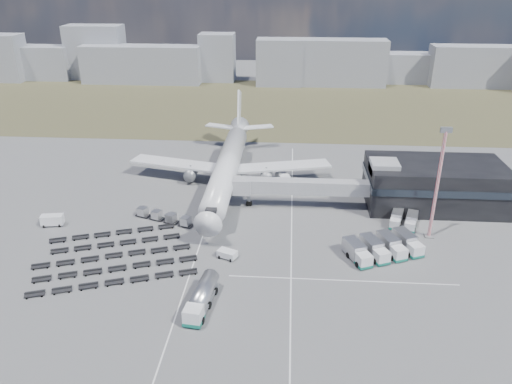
{
  "coord_description": "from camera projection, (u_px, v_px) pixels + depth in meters",
  "views": [
    {
      "loc": [
        15.03,
        -81.63,
        50.28
      ],
      "look_at": [
        7.89,
        19.27,
        4.0
      ],
      "focal_mm": 35.0,
      "sensor_mm": 36.0,
      "label": 1
    }
  ],
  "objects": [
    {
      "name": "pushback_tug",
      "position": [
        227.0,
        254.0,
        93.41
      ],
      "size": [
        4.04,
        3.27,
        1.57
      ],
      "primitive_type": "cube",
      "rotation": [
        0.0,
        0.0,
        -0.42
      ],
      "color": "silver",
      "rests_on": "ground"
    },
    {
      "name": "utility_van",
      "position": [
        52.0,
        220.0,
        104.89
      ],
      "size": [
        4.81,
        2.78,
        2.4
      ],
      "primitive_type": "cube",
      "rotation": [
        0.0,
        0.0,
        0.17
      ],
      "color": "silver",
      "rests_on": "ground"
    },
    {
      "name": "service_trucks_far",
      "position": [
        404.0,
        220.0,
        104.78
      ],
      "size": [
        6.83,
        7.49,
        2.5
      ],
      "rotation": [
        0.0,
        0.0,
        -0.31
      ],
      "color": "silver",
      "rests_on": "ground"
    },
    {
      "name": "uld_row",
      "position": [
        164.0,
        217.0,
        106.59
      ],
      "size": [
        13.65,
        6.54,
        1.92
      ],
      "rotation": [
        0.0,
        0.0,
        -0.36
      ],
      "color": "black",
      "rests_on": "ground"
    },
    {
      "name": "ground",
      "position": [
        208.0,
        251.0,
        95.93
      ],
      "size": [
        420.0,
        420.0,
        0.0
      ],
      "primitive_type": "plane",
      "color": "#565659",
      "rests_on": "ground"
    },
    {
      "name": "catering_truck",
      "position": [
        283.0,
        179.0,
        124.55
      ],
      "size": [
        4.13,
        6.61,
        2.82
      ],
      "rotation": [
        0.0,
        0.0,
        0.28
      ],
      "color": "silver",
      "rests_on": "ground"
    },
    {
      "name": "floodlight_mast",
      "position": [
        437.0,
        184.0,
        96.29
      ],
      "size": [
        2.15,
        1.78,
        23.05
      ],
      "rotation": [
        0.0,
        0.0,
        0.03
      ],
      "color": "red",
      "rests_on": "ground"
    },
    {
      "name": "grass_strip",
      "position": [
        252.0,
        105.0,
        195.71
      ],
      "size": [
        420.0,
        90.0,
        0.01
      ],
      "primitive_type": "cube",
      "color": "#444328",
      "rests_on": "ground"
    },
    {
      "name": "service_trucks_near",
      "position": [
        383.0,
        247.0,
        94.11
      ],
      "size": [
        15.39,
        12.16,
        3.01
      ],
      "rotation": [
        0.0,
        0.0,
        0.4
      ],
      "color": "silver",
      "rests_on": "ground"
    },
    {
      "name": "lane_markings",
      "position": [
        260.0,
        245.0,
        98.02
      ],
      "size": [
        47.12,
        110.0,
        0.01
      ],
      "color": "silver",
      "rests_on": "ground"
    },
    {
      "name": "airliner",
      "position": [
        228.0,
        164.0,
        123.1
      ],
      "size": [
        51.59,
        64.53,
        17.62
      ],
      "color": "silver",
      "rests_on": "ground"
    },
    {
      "name": "skyline",
      "position": [
        231.0,
        62.0,
        227.8
      ],
      "size": [
        311.41,
        26.44,
        24.59
      ],
      "color": "gray",
      "rests_on": "ground"
    },
    {
      "name": "fuel_tanker",
      "position": [
        202.0,
        297.0,
        79.6
      ],
      "size": [
        4.25,
        11.62,
        3.67
      ],
      "rotation": [
        0.0,
        0.0,
        -0.12
      ],
      "color": "silver",
      "rests_on": "ground"
    },
    {
      "name": "terminal",
      "position": [
        434.0,
        184.0,
        112.41
      ],
      "size": [
        30.4,
        16.4,
        11.0
      ],
      "color": "black",
      "rests_on": "ground"
    },
    {
      "name": "baggage_dollies",
      "position": [
        114.0,
        256.0,
        93.52
      ],
      "size": [
        32.66,
        27.58,
        0.77
      ],
      "rotation": [
        0.0,
        0.0,
        0.33
      ],
      "color": "black",
      "rests_on": "ground"
    },
    {
      "name": "jet_bridge",
      "position": [
        292.0,
        187.0,
        111.33
      ],
      "size": [
        30.3,
        3.8,
        7.05
      ],
      "color": "#939399",
      "rests_on": "ground"
    }
  ]
}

